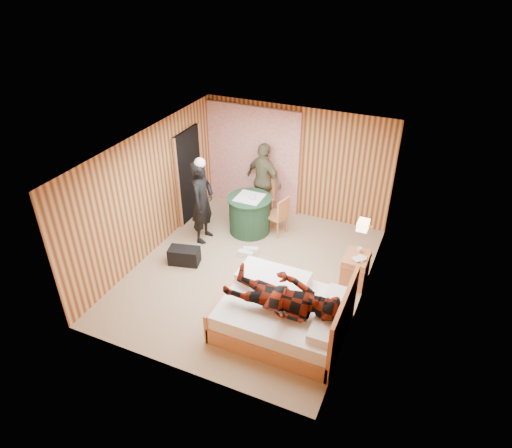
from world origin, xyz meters
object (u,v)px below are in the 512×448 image
at_px(man_on_bed, 282,291).
at_px(bed, 285,314).
at_px(wall_lamp, 363,225).
at_px(round_table, 250,214).
at_px(duffel_bag, 184,256).
at_px(man_at_table, 264,180).
at_px(chair_far, 264,195).
at_px(chair_near, 279,213).
at_px(woman_standing, 202,202).
at_px(nightstand, 355,268).

bearing_deg(man_on_bed, bed, 96.20).
xyz_separation_m(bed, man_on_bed, (0.02, -0.23, 0.66)).
bearing_deg(bed, wall_lamp, 62.62).
distance_m(round_table, duffel_bag, 1.73).
distance_m(bed, duffel_bag, 2.57).
bearing_deg(man_at_table, man_on_bed, 138.90).
distance_m(chair_far, man_on_bed, 3.83).
xyz_separation_m(chair_near, man_on_bed, (1.13, -2.81, 0.46)).
bearing_deg(woman_standing, nightstand, -95.92).
bearing_deg(man_on_bed, man_at_table, 116.87).
height_order(wall_lamp, duffel_bag, wall_lamp).
bearing_deg(nightstand, wall_lamp, -64.46).
xyz_separation_m(wall_lamp, round_table, (-2.52, 0.90, -0.88)).
bearing_deg(round_table, duffel_bag, -113.62).
height_order(round_table, man_at_table, man_at_table).
distance_m(chair_far, man_at_table, 0.33).
relative_size(chair_far, man_at_table, 0.54).
height_order(chair_far, woman_standing, woman_standing).
distance_m(nightstand, woman_standing, 3.28).
xyz_separation_m(wall_lamp, man_at_table, (-2.52, 1.68, -0.44)).
bearing_deg(nightstand, bed, -114.83).
relative_size(duffel_bag, woman_standing, 0.33).
relative_size(round_table, man_at_table, 0.54).
relative_size(bed, man_at_table, 1.16).
bearing_deg(duffel_bag, round_table, 52.38).
distance_m(round_table, chair_far, 0.74).
bearing_deg(woman_standing, chair_far, -32.45).
xyz_separation_m(bed, nightstand, (0.75, 1.63, -0.01)).
xyz_separation_m(bed, chair_near, (-1.10, 2.58, 0.20)).
distance_m(bed, man_at_table, 3.70).
bearing_deg(woman_standing, duffel_bag, -179.23).
distance_m(wall_lamp, man_on_bed, 1.96).
relative_size(wall_lamp, nightstand, 0.43).
bearing_deg(nightstand, chair_near, 152.83).
distance_m(nightstand, duffel_bag, 3.26).
xyz_separation_m(chair_far, man_on_bed, (1.72, -3.40, 0.43)).
height_order(wall_lamp, chair_far, wall_lamp).
distance_m(chair_far, duffel_bag, 2.44).
relative_size(chair_near, woman_standing, 0.49).
bearing_deg(man_on_bed, nightstand, 68.56).
relative_size(bed, duffel_bag, 3.39).
relative_size(chair_far, chair_near, 1.06).
bearing_deg(chair_near, duffel_bag, -22.04).
bearing_deg(wall_lamp, chair_far, 146.83).
distance_m(round_table, man_on_bed, 3.24).
distance_m(bed, chair_near, 2.82).
bearing_deg(man_on_bed, woman_standing, 141.09).
bearing_deg(round_table, nightstand, -18.09).
xyz_separation_m(chair_near, man_at_table, (-0.62, 0.64, 0.35)).
bearing_deg(chair_near, bed, 38.45).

